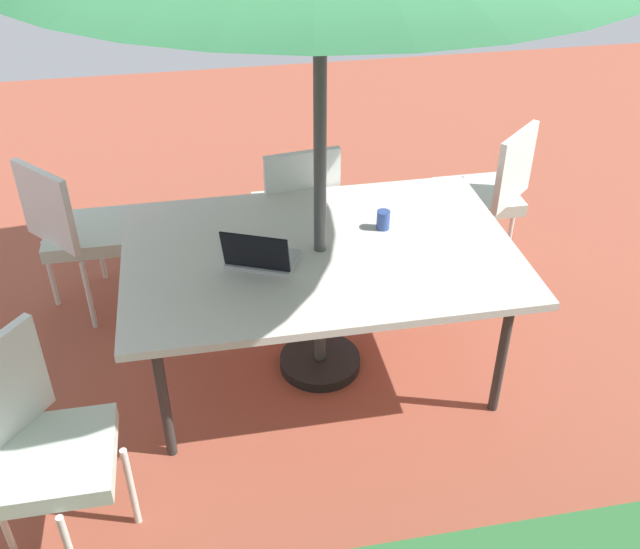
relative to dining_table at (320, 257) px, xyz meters
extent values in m
cube|color=#9E4C38|center=(0.00, 0.00, -0.72)|extent=(10.00, 10.00, 0.02)
cube|color=silver|center=(0.00, 0.00, 0.03)|extent=(1.92, 1.26, 0.04)
cylinder|color=#333333|center=(-0.81, -0.48, -0.35)|extent=(0.05, 0.05, 0.72)
cylinder|color=#333333|center=(0.81, -0.48, -0.35)|extent=(0.05, 0.05, 0.72)
cylinder|color=#333333|center=(-0.81, 0.48, -0.35)|extent=(0.05, 0.05, 0.72)
cylinder|color=#333333|center=(0.81, 0.48, -0.35)|extent=(0.05, 0.05, 0.72)
cylinder|color=#4C4C4C|center=(0.00, 0.00, 0.55)|extent=(0.06, 0.06, 2.52)
cylinder|color=black|center=(0.00, 0.00, -0.68)|extent=(0.44, 0.44, 0.06)
cube|color=silver|center=(-1.17, -0.84, -0.22)|extent=(0.46, 0.46, 0.08)
cube|color=white|center=(-1.31, -0.68, 0.04)|extent=(0.35, 0.32, 0.45)
cylinder|color=white|center=(-1.18, -1.09, -0.49)|extent=(0.03, 0.03, 0.45)
cylinder|color=white|center=(-0.91, -0.85, -0.49)|extent=(0.03, 0.03, 0.45)
cylinder|color=white|center=(-1.42, -0.83, -0.49)|extent=(0.03, 0.03, 0.45)
cylinder|color=white|center=(-1.15, -0.59, -0.49)|extent=(0.03, 0.03, 0.45)
cube|color=silver|center=(1.22, 0.89, -0.22)|extent=(0.46, 0.46, 0.08)
cylinder|color=white|center=(0.96, 0.85, -0.49)|extent=(0.03, 0.03, 0.45)
cylinder|color=white|center=(1.47, 0.92, -0.49)|extent=(0.03, 0.03, 0.45)
cylinder|color=white|center=(1.25, 0.64, -0.49)|extent=(0.03, 0.03, 0.45)
cube|color=silver|center=(0.01, -0.86, -0.22)|extent=(0.46, 0.46, 0.08)
cube|color=white|center=(-0.02, -0.65, 0.04)|extent=(0.44, 0.10, 0.45)
cylinder|color=white|center=(-0.15, -1.06, -0.49)|extent=(0.03, 0.03, 0.45)
cylinder|color=white|center=(0.21, -1.01, -0.49)|extent=(0.03, 0.03, 0.45)
cylinder|color=white|center=(-0.20, -0.70, -0.49)|extent=(0.03, 0.03, 0.45)
cylinder|color=white|center=(0.16, -0.65, -0.49)|extent=(0.03, 0.03, 0.45)
cube|color=silver|center=(1.22, -0.83, -0.22)|extent=(0.46, 0.46, 0.08)
cube|color=white|center=(1.38, -0.69, 0.04)|extent=(0.32, 0.35, 0.45)
cylinder|color=white|center=(0.97, -0.82, -0.49)|extent=(0.03, 0.03, 0.45)
cylinder|color=white|center=(1.21, -1.09, -0.49)|extent=(0.03, 0.03, 0.45)
cylinder|color=white|center=(1.24, -0.58, -0.49)|extent=(0.03, 0.03, 0.45)
cylinder|color=white|center=(1.48, -0.85, -0.49)|extent=(0.03, 0.03, 0.45)
cube|color=#B7B7BC|center=(0.29, 0.05, 0.05)|extent=(0.38, 0.33, 0.02)
cube|color=black|center=(0.33, 0.15, 0.16)|extent=(0.31, 0.17, 0.20)
cylinder|color=#334C99|center=(-0.35, -0.14, 0.10)|extent=(0.07, 0.07, 0.10)
camera|label=1|loc=(0.56, 2.99, 1.99)|focal=41.17mm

